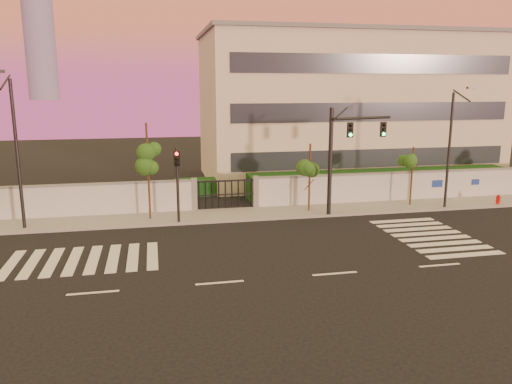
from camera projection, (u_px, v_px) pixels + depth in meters
ground at (335, 274)px, 21.50m from camera, size 120.00×120.00×0.00m
sidewalk at (276, 212)px, 31.54m from camera, size 60.00×3.00×0.15m
perimeter_wall at (272, 192)px, 32.79m from camera, size 60.00×0.36×2.20m
hedge_row at (277, 187)px, 35.67m from camera, size 41.00×4.25×1.80m
institutional_building at (345, 107)px, 43.05m from camera, size 24.40×12.40×12.25m
road_markings at (278, 249)px, 24.78m from camera, size 57.00×7.62×0.02m
street_tree_c at (148, 150)px, 28.98m from camera, size 1.54×1.23×5.85m
street_tree_d at (310, 162)px, 31.17m from camera, size 1.51×1.21×4.41m
street_tree_e at (413, 163)px, 32.73m from camera, size 1.41×1.12×4.03m
traffic_signal_main at (344, 148)px, 30.17m from camera, size 4.16×1.27×6.67m
traffic_signal_secondary at (177, 176)px, 28.55m from camera, size 0.35×0.34×4.49m
streetlight_west at (16, 147)px, 26.81m from camera, size 0.52×2.09×8.71m
streetlight_east at (451, 145)px, 31.68m from camera, size 0.47×1.90×7.88m
fire_hydrant at (498, 200)px, 33.46m from camera, size 0.31×0.30×0.79m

